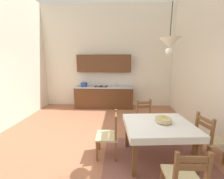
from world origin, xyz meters
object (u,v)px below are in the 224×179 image
object	(u,v)px
kitchen_cabinetry	(104,87)
dining_chair_tv_side	(109,135)
dining_chair_window_side	(209,139)
dining_chair_kitchen_side	(145,119)
fruit_bowl	(163,120)
pendant_lamp	(170,43)
dining_table	(158,129)

from	to	relation	value
kitchen_cabinetry	dining_chair_tv_side	size ratio (longest dim) A/B	2.60
kitchen_cabinetry	dining_chair_tv_side	distance (m)	3.17
kitchen_cabinetry	dining_chair_window_side	size ratio (longest dim) A/B	2.60
dining_chair_kitchen_side	fruit_bowl	world-z (taller)	dining_chair_kitchen_side
dining_chair_tv_side	pendant_lamp	bearing A→B (deg)	-8.42
dining_table	dining_chair_tv_side	xyz separation A→B (m)	(-0.96, 0.06, -0.18)
dining_table	dining_chair_window_side	distance (m)	1.00
kitchen_cabinetry	fruit_bowl	distance (m)	3.46
fruit_bowl	pendant_lamp	distance (m)	1.40
kitchen_cabinetry	dining_table	bearing A→B (deg)	-66.45
dining_table	dining_chair_kitchen_side	distance (m)	0.92
dining_chair_tv_side	pendant_lamp	xyz separation A→B (m)	(1.01, -0.15, 1.76)
dining_table	dining_chair_tv_side	size ratio (longest dim) A/B	1.44
kitchen_cabinetry	dining_chair_kitchen_side	world-z (taller)	kitchen_cabinetry
dining_chair_tv_side	fruit_bowl	world-z (taller)	dining_chair_tv_side
kitchen_cabinetry	dining_table	size ratio (longest dim) A/B	1.81
pendant_lamp	dining_chair_tv_side	bearing A→B (deg)	171.58
dining_table	fruit_bowl	xyz separation A→B (m)	(0.10, 0.04, 0.19)
kitchen_cabinetry	pendant_lamp	size ratio (longest dim) A/B	3.01
kitchen_cabinetry	pendant_lamp	xyz separation A→B (m)	(1.43, -3.26, 1.35)
dining_chair_window_side	fruit_bowl	bearing A→B (deg)	179.04
kitchen_cabinetry	dining_chair_window_side	bearing A→B (deg)	-52.97
kitchen_cabinetry	dining_chair_window_side	xyz separation A→B (m)	(2.37, -3.14, -0.41)
dining_chair_window_side	dining_chair_kitchen_side	world-z (taller)	same
fruit_bowl	kitchen_cabinetry	bearing A→B (deg)	115.31
dining_chair_window_side	pendant_lamp	bearing A→B (deg)	-172.66
fruit_bowl	pendant_lamp	xyz separation A→B (m)	(-0.05, -0.14, 1.39)
dining_chair_tv_side	pendant_lamp	size ratio (longest dim) A/B	1.16
kitchen_cabinetry	dining_chair_tv_side	xyz separation A→B (m)	(0.42, -3.11, -0.41)
fruit_bowl	pendant_lamp	world-z (taller)	pendant_lamp
pendant_lamp	dining_chair_window_side	bearing A→B (deg)	7.34
dining_table	dining_chair_window_side	size ratio (longest dim) A/B	1.44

